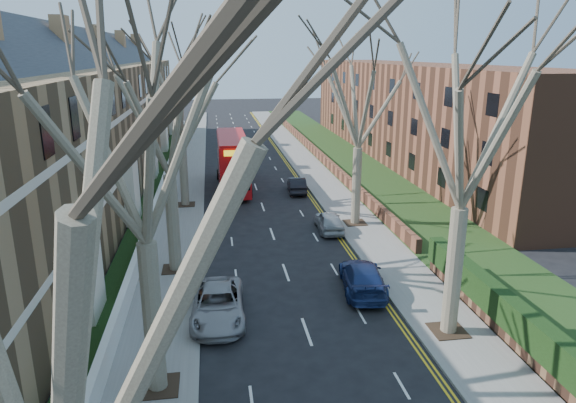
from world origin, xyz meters
name	(u,v)px	position (x,y,z in m)	size (l,w,h in m)	color
pavement_left	(187,173)	(-6.00, 39.00, 0.06)	(3.00, 102.00, 0.12)	slate
pavement_right	(311,169)	(6.00, 39.00, 0.06)	(3.00, 102.00, 0.12)	slate
terrace_left	(76,129)	(-13.65, 31.00, 5.53)	(9.70, 78.00, 13.60)	olive
flats_right	(410,112)	(17.46, 43.00, 4.98)	(13.97, 54.00, 10.00)	brown
front_wall_left	(162,189)	(-7.65, 31.00, 0.62)	(0.30, 78.00, 1.00)	white
grass_verge_right	(355,166)	(10.50, 39.00, 0.15)	(6.00, 102.00, 0.06)	#213E16
tree_left_near	(15,260)	(-5.70, -4.00, 8.93)	(9.80, 9.80, 13.73)	#6A5D4B
tree_left_mid	(135,107)	(-5.70, 6.00, 9.56)	(10.50, 10.50, 14.71)	#6A5D4B
tree_left_far	(164,93)	(-5.70, 16.00, 9.24)	(10.15, 10.15, 14.22)	#6A5D4B
tree_left_dist	(178,75)	(-5.70, 28.00, 9.56)	(10.50, 10.50, 14.71)	#6A5D4B
tree_right_mid	(471,97)	(5.70, 8.00, 9.56)	(10.50, 10.50, 14.71)	#6A5D4B
tree_right_far	(360,83)	(5.70, 22.00, 9.24)	(10.15, 10.15, 14.22)	#6A5D4B
double_decker_bus	(233,163)	(-1.90, 32.93, 2.13)	(2.66, 10.35, 4.35)	#AC0C0F
car_left_far	(218,304)	(-3.59, 10.64, 0.68)	(2.25, 4.87, 1.35)	gray
car_right_near	(363,277)	(3.36, 12.38, 0.69)	(1.93, 4.74, 1.38)	navy
car_right_mid	(329,221)	(3.70, 21.07, 0.65)	(1.53, 3.80, 1.30)	#95999D
car_right_far	(297,185)	(3.19, 30.72, 0.63)	(1.34, 3.85, 1.27)	black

